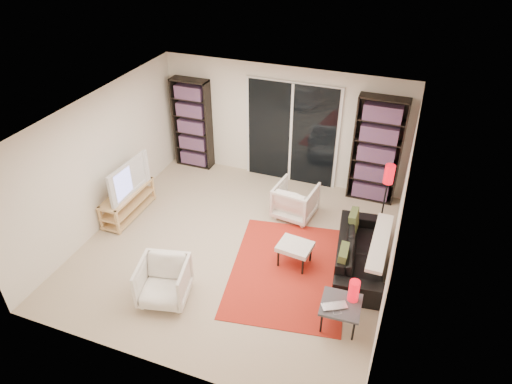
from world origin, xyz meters
TOP-DOWN VIEW (x-y plane):
  - floor at (0.00, 0.00)m, footprint 5.00×5.00m
  - wall_back at (0.00, 2.50)m, footprint 5.00×0.02m
  - wall_front at (0.00, -2.50)m, footprint 5.00×0.02m
  - wall_left at (-2.50, 0.00)m, footprint 0.02×5.00m
  - wall_right at (2.50, 0.00)m, footprint 0.02×5.00m
  - ceiling at (0.00, 0.00)m, footprint 5.00×5.00m
  - sliding_door at (0.20, 2.46)m, footprint 1.92×0.08m
  - bookshelf_left at (-1.95, 2.33)m, footprint 0.80×0.30m
  - bookshelf_right at (1.90, 2.33)m, footprint 0.90×0.30m
  - tv_stand at (-2.25, 0.19)m, footprint 0.40×1.26m
  - tv at (-2.23, 0.19)m, footprint 0.20×1.11m
  - rug at (1.01, -0.25)m, footprint 2.15×2.67m
  - sofa at (2.04, 0.28)m, footprint 0.98×1.97m
  - armchair_back at (0.67, 1.24)m, footprint 0.79×0.81m
  - armchair_front at (-0.54, -1.45)m, footprint 0.85×0.86m
  - ottoman at (1.05, -0.06)m, footprint 0.57×0.49m
  - side_table at (1.99, -1.04)m, footprint 0.57×0.57m
  - laptop at (1.94, -1.17)m, footprint 0.41×0.36m
  - table_lamp at (2.12, -0.90)m, footprint 0.15×0.15m
  - floor_lamp at (2.22, 1.48)m, footprint 0.19×0.19m

SIDE VIEW (x-z plane):
  - floor at x=0.00m, z-range 0.00..0.00m
  - rug at x=1.01m, z-range 0.00..0.01m
  - tv_stand at x=-2.25m, z-range 0.01..0.51m
  - sofa at x=2.04m, z-range 0.00..0.55m
  - armchair_front at x=-0.54m, z-range 0.00..0.66m
  - armchair_back at x=0.67m, z-range 0.00..0.66m
  - ottoman at x=1.05m, z-range 0.14..0.54m
  - side_table at x=1.99m, z-range 0.16..0.56m
  - laptop at x=1.94m, z-range 0.40..0.43m
  - table_lamp at x=2.12m, z-range 0.40..0.73m
  - tv at x=-2.23m, z-range 0.50..1.13m
  - floor_lamp at x=2.22m, z-range 0.32..1.58m
  - bookshelf_left at x=-1.95m, z-range 0.00..1.95m
  - sliding_door at x=0.20m, z-range -0.03..2.13m
  - bookshelf_right at x=1.90m, z-range 0.00..2.10m
  - wall_back at x=0.00m, z-range 0.00..2.40m
  - wall_front at x=0.00m, z-range 0.00..2.40m
  - wall_left at x=-2.50m, z-range 0.00..2.40m
  - wall_right at x=2.50m, z-range 0.00..2.40m
  - ceiling at x=0.00m, z-range 2.39..2.41m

